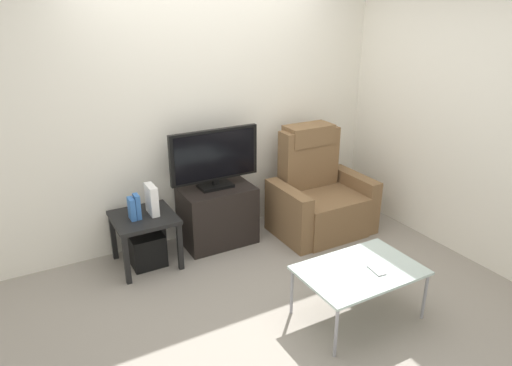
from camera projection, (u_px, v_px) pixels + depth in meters
ground_plane at (266, 280)px, 4.04m from camera, size 6.40×6.40×0.00m
wall_back at (208, 108)px, 4.47m from camera, size 6.40×0.06×2.60m
wall_side at (437, 109)px, 4.41m from camera, size 0.06×4.48×2.60m
tv_stand at (217, 215)px, 4.57m from camera, size 0.70×0.47×0.58m
television at (215, 157)px, 4.37m from camera, size 0.88×0.20×0.57m
recliner_armchair at (318, 196)px, 4.81m from camera, size 0.98×0.78×1.08m
side_table at (144, 224)px, 4.14m from camera, size 0.54×0.54×0.48m
subwoofer_box at (147, 249)px, 4.23m from camera, size 0.30×0.30×0.30m
book_leftmost at (132, 209)px, 4.01m from camera, size 0.05×0.11×0.20m
book_middle at (137, 206)px, 4.03m from camera, size 0.04×0.10×0.22m
game_console at (152, 200)px, 4.11m from camera, size 0.07×0.20×0.27m
coffee_table at (360, 272)px, 3.44m from camera, size 0.90×0.60×0.41m
cell_phone at (377, 270)px, 3.41m from camera, size 0.09×0.16×0.01m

